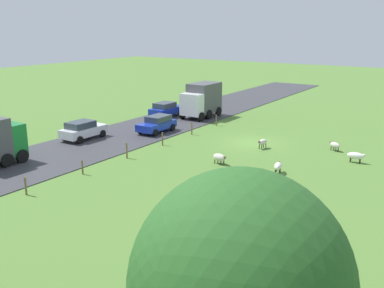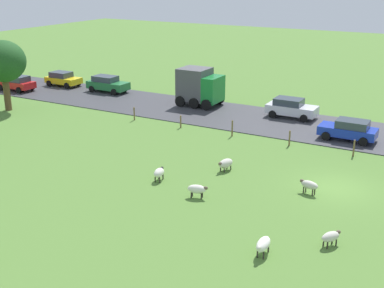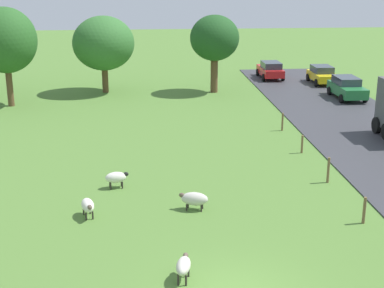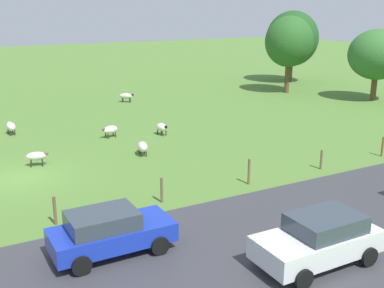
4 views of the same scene
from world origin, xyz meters
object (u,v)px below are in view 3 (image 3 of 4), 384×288
at_px(car_2, 270,70).
at_px(car_5, 347,87).
at_px(sheep_7, 194,199).
at_px(tree_2, 5,40).
at_px(tree_1, 104,43).
at_px(car_3, 322,74).
at_px(sheep_5, 88,205).
at_px(tree_0, 215,39).
at_px(sheep_0, 116,177).
at_px(sheep_2, 183,266).

height_order(car_2, car_5, car_5).
bearing_deg(sheep_7, tree_2, 120.56).
distance_m(tree_1, car_3, 18.97).
bearing_deg(car_2, tree_2, -157.73).
relative_size(sheep_5, tree_0, 0.19).
bearing_deg(tree_1, car_3, 5.66).
distance_m(sheep_0, tree_2, 19.42).
bearing_deg(sheep_5, tree_1, 91.63).
distance_m(sheep_2, tree_0, 29.43).
bearing_deg(tree_2, car_3, 13.43).
distance_m(tree_0, tree_1, 8.84).
distance_m(tree_1, tree_2, 7.88).
height_order(sheep_2, car_2, car_2).
height_order(tree_2, car_2, tree_2).
bearing_deg(tree_1, car_5, -12.41).
distance_m(sheep_2, sheep_7, 5.63).
bearing_deg(sheep_2, car_5, 60.32).
bearing_deg(car_3, sheep_5, -124.42).
distance_m(sheep_0, car_2, 28.78).
xyz_separation_m(sheep_7, tree_2, (-11.68, 19.78, 4.27)).
distance_m(sheep_5, tree_0, 25.26).
bearing_deg(car_3, sheep_2, -114.70).
relative_size(sheep_5, tree_1, 0.19).
bearing_deg(car_2, sheep_2, -107.04).
bearing_deg(car_5, tree_1, 167.59).
relative_size(tree_0, car_2, 1.51).
bearing_deg(sheep_2, car_2, 72.96).
xyz_separation_m(sheep_0, car_2, (12.92, 25.72, 0.35)).
height_order(car_3, car_5, car_5).
xyz_separation_m(sheep_5, sheep_7, (4.36, 0.36, -0.02)).
bearing_deg(tree_2, sheep_5, -70.02).
distance_m(sheep_0, car_3, 28.58).
bearing_deg(car_2, car_5, -64.87).
bearing_deg(car_5, tree_0, 160.95).
bearing_deg(car_5, car_2, 115.13).
distance_m(sheep_5, tree_1, 24.57).
xyz_separation_m(sheep_0, tree_2, (-8.34, 17.02, 4.25)).
relative_size(sheep_2, car_3, 0.30).
relative_size(tree_1, car_3, 1.60).
relative_size(sheep_2, car_5, 0.27).
distance_m(sheep_2, tree_1, 30.01).
relative_size(sheep_2, tree_0, 0.19).
height_order(sheep_7, tree_0, tree_0).
height_order(car_2, car_3, car_2).
bearing_deg(tree_0, sheep_5, -108.96).
bearing_deg(tree_0, car_3, 14.55).
bearing_deg(car_3, car_5, -89.42).
bearing_deg(tree_1, tree_2, -147.75).
bearing_deg(car_5, sheep_0, -134.80).
xyz_separation_m(sheep_5, car_2, (13.93, 28.84, 0.35)).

